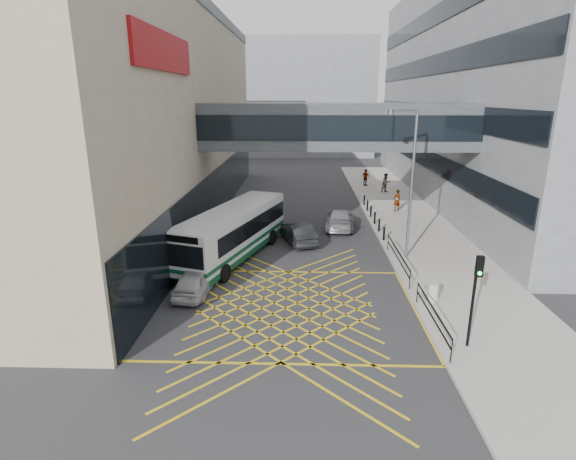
# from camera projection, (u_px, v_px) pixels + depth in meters

# --- Properties ---
(ground) EXTENTS (120.00, 120.00, 0.00)m
(ground) POSITION_uv_depth(u_px,v_px,m) (285.00, 308.00, 20.82)
(ground) COLOR #333335
(building_whsmith) EXTENTS (24.17, 42.00, 16.00)m
(building_whsmith) POSITION_uv_depth(u_px,v_px,m) (59.00, 116.00, 34.36)
(building_whsmith) COLOR tan
(building_whsmith) RESTS_ON ground
(building_right) EXTENTS (24.09, 44.00, 20.00)m
(building_right) POSITION_uv_depth(u_px,v_px,m) (562.00, 89.00, 40.20)
(building_right) COLOR slate
(building_right) RESTS_ON ground
(building_far) EXTENTS (28.00, 16.00, 18.00)m
(building_far) POSITION_uv_depth(u_px,v_px,m) (286.00, 98.00, 75.72)
(building_far) COLOR slate
(building_far) RESTS_ON ground
(skybridge) EXTENTS (20.00, 4.10, 3.00)m
(skybridge) POSITION_uv_depth(u_px,v_px,m) (336.00, 126.00, 30.05)
(skybridge) COLOR #3F4449
(skybridge) RESTS_ON ground
(pavement) EXTENTS (6.00, 54.00, 0.16)m
(pavement) POSITION_uv_depth(u_px,v_px,m) (408.00, 221.00, 34.88)
(pavement) COLOR #ABA59D
(pavement) RESTS_ON ground
(box_junction) EXTENTS (12.00, 9.00, 0.01)m
(box_junction) POSITION_uv_depth(u_px,v_px,m) (285.00, 308.00, 20.81)
(box_junction) COLOR gold
(box_junction) RESTS_ON ground
(bus) EXTENTS (5.73, 11.03, 3.03)m
(bus) POSITION_uv_depth(u_px,v_px,m) (234.00, 231.00, 27.00)
(bus) COLOR silver
(bus) RESTS_ON ground
(car_white) EXTENTS (2.04, 4.26, 1.32)m
(car_white) POSITION_uv_depth(u_px,v_px,m) (196.00, 281.00, 22.26)
(car_white) COLOR #BBBBBD
(car_white) RESTS_ON ground
(car_dark) EXTENTS (3.09, 4.84, 1.41)m
(car_dark) POSITION_uv_depth(u_px,v_px,m) (298.00, 233.00, 29.89)
(car_dark) COLOR black
(car_dark) RESTS_ON ground
(car_silver) EXTENTS (2.51, 5.01, 1.50)m
(car_silver) POSITION_uv_depth(u_px,v_px,m) (340.00, 218.00, 33.17)
(car_silver) COLOR gray
(car_silver) RESTS_ON ground
(traffic_light) EXTENTS (0.26, 0.43, 3.77)m
(traffic_light) POSITION_uv_depth(u_px,v_px,m) (476.00, 289.00, 16.62)
(traffic_light) COLOR black
(traffic_light) RESTS_ON pavement
(street_lamp) EXTENTS (1.89, 0.96, 8.59)m
(street_lamp) POSITION_uv_depth(u_px,v_px,m) (409.00, 176.00, 25.57)
(street_lamp) COLOR slate
(street_lamp) RESTS_ON pavement
(litter_bin) EXTENTS (0.52, 0.52, 0.89)m
(litter_bin) POSITION_uv_depth(u_px,v_px,m) (433.00, 292.00, 21.12)
(litter_bin) COLOR #ADA89E
(litter_bin) RESTS_ON pavement
(kerb_railings) EXTENTS (0.05, 12.54, 1.00)m
(kerb_railings) POSITION_uv_depth(u_px,v_px,m) (411.00, 278.00, 22.08)
(kerb_railings) COLOR black
(kerb_railings) RESTS_ON pavement
(bollards) EXTENTS (0.14, 10.14, 0.90)m
(bollards) POSITION_uv_depth(u_px,v_px,m) (373.00, 215.00, 34.81)
(bollards) COLOR black
(bollards) RESTS_ON pavement
(pedestrian_a) EXTENTS (0.89, 0.79, 1.84)m
(pedestrian_a) POSITION_uv_depth(u_px,v_px,m) (397.00, 200.00, 37.36)
(pedestrian_a) COLOR gray
(pedestrian_a) RESTS_ON pavement
(pedestrian_b) EXTENTS (1.07, 0.89, 1.90)m
(pedestrian_b) POSITION_uv_depth(u_px,v_px,m) (386.00, 183.00, 44.70)
(pedestrian_b) COLOR gray
(pedestrian_b) RESTS_ON pavement
(pedestrian_c) EXTENTS (1.10, 1.08, 1.76)m
(pedestrian_c) POSITION_uv_depth(u_px,v_px,m) (366.00, 178.00, 48.03)
(pedestrian_c) COLOR gray
(pedestrian_c) RESTS_ON pavement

